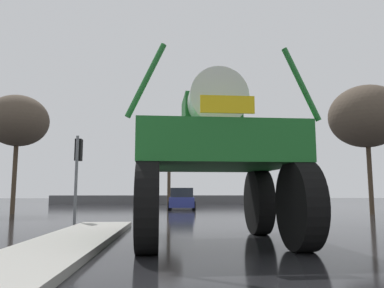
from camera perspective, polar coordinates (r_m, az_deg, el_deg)
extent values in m
plane|color=black|center=(20.91, 1.46, -10.66)|extent=(120.00, 120.00, 0.00)
cube|color=#9E9B93|center=(8.61, -19.31, -14.47)|extent=(1.73, 11.25, 0.15)
cylinder|color=black|center=(10.83, -6.38, -8.74)|extent=(0.53, 1.88, 1.87)
cylinder|color=black|center=(11.23, 10.08, -8.62)|extent=(0.53, 1.88, 1.87)
cylinder|color=black|center=(7.64, -6.78, -9.33)|extent=(0.53, 1.88, 1.87)
cylinder|color=black|center=(8.20, 16.08, -8.96)|extent=(0.53, 1.88, 1.87)
cube|color=#1E6B28|center=(9.40, 3.22, -0.91)|extent=(3.81, 4.04, 0.90)
cube|color=#1A5B22|center=(9.93, 2.83, 4.19)|extent=(1.50, 1.50, 0.97)
cylinder|color=silver|center=(9.05, 3.69, 6.58)|extent=(1.40, 1.15, 1.35)
cylinder|color=#1E6B28|center=(7.82, -7.02, 9.60)|extent=(0.83, 0.16, 1.60)
cylinder|color=#1E6B28|center=(8.39, 16.28, 8.70)|extent=(0.82, 0.15, 1.60)
cube|color=yellow|center=(7.59, 5.41, 6.01)|extent=(1.10, 0.09, 0.36)
cube|color=navy|center=(27.22, -1.55, -8.79)|extent=(1.83, 4.15, 0.70)
cube|color=#23282D|center=(27.07, -1.54, -7.38)|extent=(1.63, 2.15, 0.64)
cylinder|color=black|center=(28.60, -3.25, -9.16)|extent=(0.20, 0.61, 0.60)
cylinder|color=black|center=(28.59, 0.20, -9.18)|extent=(0.20, 0.61, 0.60)
cylinder|color=black|center=(25.90, -3.48, -9.35)|extent=(0.20, 0.61, 0.60)
cylinder|color=black|center=(25.89, 0.34, -9.36)|extent=(0.20, 0.61, 0.60)
cylinder|color=slate|center=(14.77, -17.21, -5.22)|extent=(0.11, 0.11, 3.34)
cube|color=black|center=(15.06, -16.85, -0.87)|extent=(0.24, 0.32, 0.84)
sphere|color=#390503|center=(15.28, -16.64, 0.05)|extent=(0.17, 0.17, 0.17)
sphere|color=orange|center=(15.24, -16.68, -0.95)|extent=(0.17, 0.17, 0.17)
sphere|color=black|center=(15.22, -16.71, -1.96)|extent=(0.17, 0.17, 0.17)
cylinder|color=slate|center=(15.25, 17.25, -5.00)|extent=(0.11, 0.11, 3.49)
cube|color=black|center=(15.55, 16.81, -0.52)|extent=(0.24, 0.32, 0.84)
sphere|color=#390503|center=(15.76, 16.54, 0.37)|extent=(0.17, 0.17, 0.17)
sphere|color=orange|center=(15.72, 16.58, -0.60)|extent=(0.17, 0.17, 0.17)
sphere|color=black|center=(15.70, 16.61, -1.58)|extent=(0.17, 0.17, 0.17)
cylinder|color=#473828|center=(23.48, -25.40, -4.61)|extent=(0.25, 0.25, 4.08)
ellipsoid|color=brown|center=(23.82, -24.96, 3.23)|extent=(3.47, 3.47, 2.95)
cylinder|color=#473828|center=(23.11, 25.45, -4.64)|extent=(0.25, 0.25, 4.03)
ellipsoid|color=brown|center=(23.49, 24.98, 3.83)|extent=(4.15, 4.15, 3.53)
cylinder|color=#473828|center=(35.61, -3.52, -5.36)|extent=(0.30, 0.30, 4.88)
ellipsoid|color=brown|center=(35.89, -3.48, 0.07)|extent=(2.73, 2.73, 2.32)
cube|color=#59595B|center=(38.90, -0.59, -8.48)|extent=(28.07, 0.24, 0.90)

